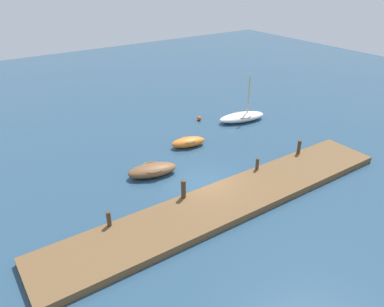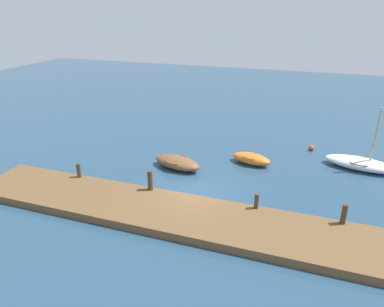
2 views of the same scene
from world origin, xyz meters
TOP-DOWN VIEW (x-y plane):
  - ground_plane at (0.00, 0.00)m, footprint 84.00×84.00m
  - dock_platform at (0.00, -2.52)m, footprint 22.41×3.53m
  - dinghy_orange at (2.24, 4.96)m, footprint 2.78×1.65m
  - rowboat_brown at (-2.06, 2.76)m, footprint 3.44×2.12m
  - rowboat_white at (8.86, 6.47)m, footprint 4.44×2.40m
  - mooring_post_west at (-6.65, -1.01)m, footprint 0.23×0.23m
  - mooring_post_mid_west at (-2.12, -1.01)m, footprint 0.27×0.27m
  - mooring_post_mid_east at (3.56, -1.01)m, footprint 0.21×0.21m
  - mooring_post_east at (7.50, -1.01)m, footprint 0.24×0.24m
  - marker_buoy at (5.90, 8.67)m, footprint 0.38×0.38m

SIDE VIEW (x-z plane):
  - ground_plane at x=0.00m, z-range 0.00..0.00m
  - marker_buoy at x=5.90m, z-range 0.00..0.38m
  - dock_platform at x=0.00m, z-range 0.00..0.41m
  - dinghy_orange at x=2.24m, z-range 0.01..0.72m
  - rowboat_white at x=8.86m, z-range -1.65..2.42m
  - rowboat_brown at x=-2.06m, z-range 0.01..0.79m
  - mooring_post_mid_east at x=3.56m, z-range 0.41..1.18m
  - mooring_post_west at x=-6.65m, z-range 0.41..1.24m
  - mooring_post_east at x=7.50m, z-range 0.41..1.39m
  - mooring_post_mid_west at x=-2.12m, z-range 0.41..1.51m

